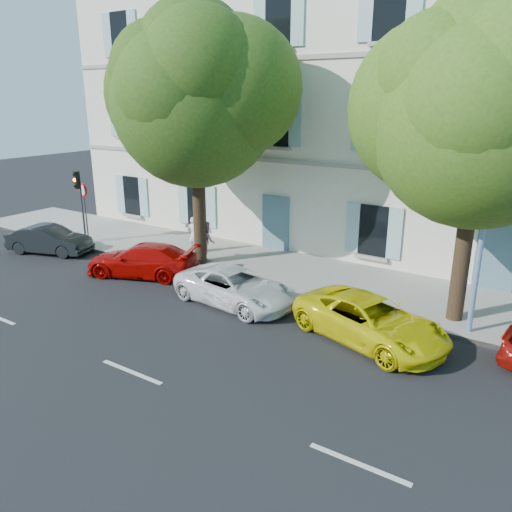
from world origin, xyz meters
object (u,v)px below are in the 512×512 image
Objects in this scene: tree_right at (480,122)px; pedestrian_a at (194,235)px; car_dark_sedan at (49,240)px; street_lamp at (489,184)px; tree_left at (195,104)px; road_sign at (84,200)px; pedestrian_b at (207,241)px; traffic_light at (79,192)px; car_yellow_supercar at (370,320)px; car_red_coupe at (142,260)px; car_white_coupe at (235,287)px.

pedestrian_a is (-10.94, 0.95, -4.98)m from tree_right.
car_dark_sedan is 17.50m from street_lamp.
street_lamp is at bearing -4.53° from tree_left.
tree_left is 7.67m from road_sign.
road_sign is 6.56m from pedestrian_b.
traffic_light is at bearing 179.60° from street_lamp.
street_lamp is (16.78, -0.44, 2.32)m from road_sign.
road_sign is at bearing -178.59° from tree_right.
car_yellow_supercar is at bearing -143.50° from street_lamp.
pedestrian_a is at bearing 139.31° from tree_left.
pedestrian_a is (0.04, 3.05, 0.31)m from car_red_coupe.
tree_right reaches higher than car_red_coupe.
car_red_coupe is 5.71m from road_sign.
traffic_light is at bearing -70.11° from road_sign.
car_white_coupe is 5.65m from pedestrian_a.
car_dark_sedan is 1.12× the size of traffic_light.
road_sign is at bearing 109.89° from traffic_light.
pedestrian_b is (6.41, 0.78, -1.13)m from road_sign.
car_yellow_supercar reaches higher than car_red_coupe.
tree_right is 2.74× the size of traffic_light.
tree_right is at bearing -63.43° from car_white_coupe.
car_white_coupe is at bearing -167.21° from street_lamp.
street_lamp reaches higher than road_sign.
traffic_light is 2.02× the size of pedestrian_b.
road_sign is at bearing 41.74° from pedestrian_b.
tree_right reaches higher than road_sign.
car_dark_sedan is 10.05m from car_white_coupe.
tree_left is 7.37m from traffic_light.
pedestrian_a reaches higher than car_white_coupe.
car_yellow_supercar is 14.72m from road_sign.
street_lamp is (10.38, -0.82, -1.88)m from tree_left.
pedestrian_a is (5.29, 1.35, -1.16)m from road_sign.
road_sign is at bearing 84.32° from car_white_coupe.
car_red_coupe is 1.30× the size of traffic_light.
pedestrian_b is (-3.40, 2.80, 0.37)m from car_white_coupe.
car_red_coupe is 12.37m from tree_right.
tree_left is (1.16, 2.09, 5.67)m from car_red_coupe.
pedestrian_a is 1.26m from pedestrian_b.
tree_left is 6.11× the size of pedestrian_a.
car_yellow_supercar is 6.11m from tree_right.
street_lamp is at bearing -35.82° from car_yellow_supercar.
tree_right is (9.82, 0.01, -0.38)m from tree_left.
car_white_coupe is 8.11m from street_lamp.
road_sign is at bearing 7.99° from pedestrian_a.
car_white_coupe is 7.06m from tree_left.
car_dark_sedan is 2.36× the size of pedestrian_a.
road_sign is (-0.12, 0.32, -0.43)m from traffic_light.
car_dark_sedan is at bearing -161.39° from tree_left.
pedestrian_b is at bearing 56.46° from car_white_coupe.
tree_left is 5.34m from pedestrian_b.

